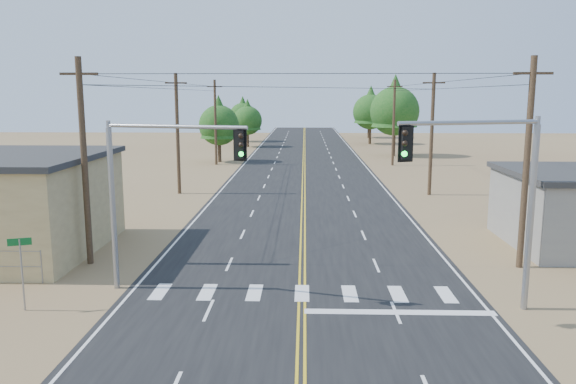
{
  "coord_description": "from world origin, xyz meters",
  "views": [
    {
      "loc": [
        0.08,
        -14.46,
        8.22
      ],
      "look_at": [
        -0.73,
        12.78,
        3.5
      ],
      "focal_mm": 35.0,
      "sensor_mm": 36.0,
      "label": 1
    }
  ],
  "objects": [
    {
      "name": "tree_left_far",
      "position": [
        -10.98,
        85.99,
        4.95
      ],
      "size": [
        4.85,
        4.85,
        8.09
      ],
      "color": "#3F2D1E",
      "rests_on": "ground"
    },
    {
      "name": "utility_pole_right_mid",
      "position": [
        10.5,
        32.0,
        5.12
      ],
      "size": [
        1.8,
        0.3,
        10.0
      ],
      "color": "#4C3826",
      "rests_on": "ground"
    },
    {
      "name": "tree_left_near",
      "position": [
        -10.52,
        54.84,
        5.06
      ],
      "size": [
        4.96,
        4.96,
        8.27
      ],
      "color": "#3F2D1E",
      "rests_on": "ground"
    },
    {
      "name": "road",
      "position": [
        0.0,
        30.0,
        0.01
      ],
      "size": [
        15.0,
        200.0,
        0.02
      ],
      "primitive_type": "cube",
      "color": "black",
      "rests_on": "ground"
    },
    {
      "name": "tree_left_mid",
      "position": [
        -9.06,
        75.48,
        4.69
      ],
      "size": [
        4.6,
        4.6,
        7.66
      ],
      "color": "#3F2D1E",
      "rests_on": "ground"
    },
    {
      "name": "utility_pole_left_near",
      "position": [
        -10.5,
        12.0,
        5.12
      ],
      "size": [
        1.8,
        0.3,
        10.0
      ],
      "color": "#4C3826",
      "rests_on": "ground"
    },
    {
      "name": "tree_right_near",
      "position": [
        12.22,
        62.52,
        6.75
      ],
      "size": [
        6.62,
        6.62,
        11.03
      ],
      "color": "#3F2D1E",
      "rests_on": "ground"
    },
    {
      "name": "tree_right_far",
      "position": [
        12.55,
        95.81,
        5.82
      ],
      "size": [
        5.71,
        5.71,
        9.51
      ],
      "color": "#3F2D1E",
      "rests_on": "ground"
    },
    {
      "name": "tree_right_mid",
      "position": [
        11.17,
        81.58,
        6.03
      ],
      "size": [
        5.92,
        5.92,
        9.86
      ],
      "color": "#3F2D1E",
      "rests_on": "ground"
    },
    {
      "name": "utility_pole_left_far",
      "position": [
        -10.5,
        52.0,
        5.12
      ],
      "size": [
        1.8,
        0.3,
        10.0
      ],
      "color": "#4C3826",
      "rests_on": "ground"
    },
    {
      "name": "street_sign",
      "position": [
        -10.71,
        5.83,
        1.93
      ],
      "size": [
        0.82,
        0.3,
        2.88
      ],
      "rotation": [
        0.0,
        0.0,
        0.32
      ],
      "color": "gray",
      "rests_on": "ground"
    },
    {
      "name": "utility_pole_left_mid",
      "position": [
        -10.5,
        32.0,
        5.12
      ],
      "size": [
        1.8,
        0.3,
        10.0
      ],
      "color": "#4C3826",
      "rests_on": "ground"
    },
    {
      "name": "signal_mast_right",
      "position": [
        7.1,
        6.05,
        5.02
      ],
      "size": [
        5.54,
        2.03,
        7.46
      ],
      "rotation": [
        0.0,
        0.0,
        0.31
      ],
      "color": "gray",
      "rests_on": "ground"
    },
    {
      "name": "utility_pole_right_near",
      "position": [
        10.5,
        12.0,
        5.12
      ],
      "size": [
        1.8,
        0.3,
        10.0
      ],
      "color": "#4C3826",
      "rests_on": "ground"
    },
    {
      "name": "utility_pole_right_far",
      "position": [
        10.5,
        52.0,
        5.12
      ],
      "size": [
        1.8,
        0.3,
        10.0
      ],
      "color": "#4C3826",
      "rests_on": "ground"
    },
    {
      "name": "signal_mast_left",
      "position": [
        -6.26,
        7.99,
        4.88
      ],
      "size": [
        6.04,
        1.97,
        7.19
      ],
      "rotation": [
        0.0,
        0.0,
        -0.27
      ],
      "color": "gray",
      "rests_on": "ground"
    }
  ]
}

